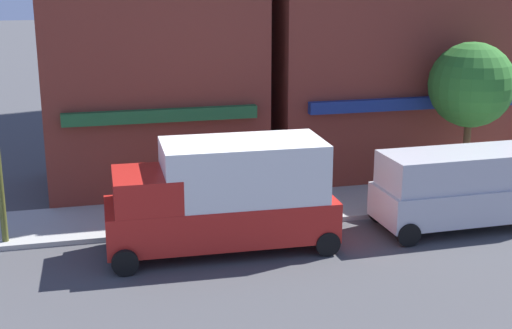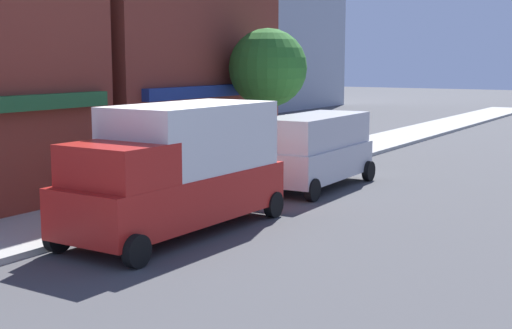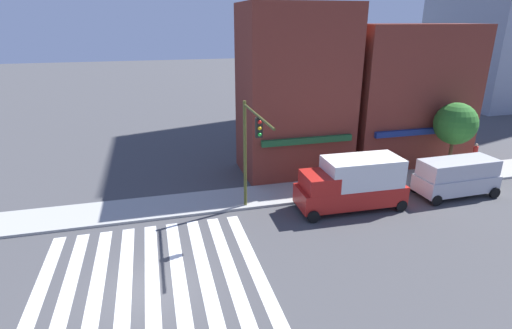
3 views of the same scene
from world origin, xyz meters
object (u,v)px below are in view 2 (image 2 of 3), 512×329
Objects in this scene: street_tree at (268,68)px; pedestrian_blue_shirt at (115,173)px; pedestrian_red_jacket at (286,135)px; van_silver at (315,148)px; box_truck_red at (178,167)px.

pedestrian_blue_shirt is at bearing 179.43° from street_tree.
van_silver is at bearing -57.58° from pedestrian_red_jacket.
street_tree reaches higher than van_silver.
pedestrian_blue_shirt is at bearing 153.56° from van_silver.
van_silver reaches higher than pedestrian_blue_shirt.
pedestrian_blue_shirt is at bearing 72.96° from box_truck_red.
van_silver is 2.85× the size of pedestrian_blue_shirt.
van_silver is 2.85× the size of pedestrian_red_jacket.
pedestrian_red_jacket is at bearing 36.66° from van_silver.
pedestrian_blue_shirt is 10.90m from pedestrian_red_jacket.
box_truck_red is 3.53× the size of pedestrian_blue_shirt.
van_silver is 6.79m from pedestrian_blue_shirt.
street_tree is (7.91, -0.08, 2.72)m from pedestrian_blue_shirt.
van_silver is at bearing -95.72° from pedestrian_blue_shirt.
box_truck_red is 1.24× the size of van_silver.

